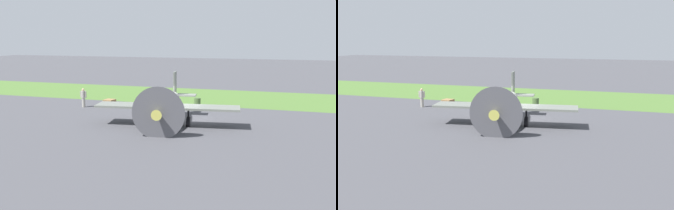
{
  "view_description": "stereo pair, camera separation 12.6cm",
  "coord_description": "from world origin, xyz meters",
  "views": [
    {
      "loc": [
        -7.23,
        27.68,
        6.46
      ],
      "look_at": [
        0.69,
        1.82,
        1.44
      ],
      "focal_mm": 39.98,
      "sensor_mm": 36.0,
      "label": 1
    },
    {
      "loc": [
        -7.36,
        27.64,
        6.46
      ],
      "look_at": [
        0.69,
        1.82,
        1.44
      ],
      "focal_mm": 39.98,
      "sensor_mm": 36.0,
      "label": 2
    }
  ],
  "objects": [
    {
      "name": "grass_verge",
      "position": [
        0.0,
        -11.59,
        0.0
      ],
      "size": [
        120.0,
        11.0,
        0.01
      ],
      "primitive_type": "cube",
      "color": "#476B2D",
      "rests_on": "ground"
    },
    {
      "name": "supply_crate",
      "position": [
        7.99,
        -3.42,
        0.32
      ],
      "size": [
        1.02,
        1.02,
        0.64
      ],
      "primitive_type": "cube",
      "rotation": [
        0.0,
        0.0,
        1.43
      ],
      "color": "olive",
      "rests_on": "ground"
    },
    {
      "name": "fuel_drum",
      "position": [
        0.02,
        -5.11,
        0.45
      ],
      "size": [
        0.6,
        0.6,
        0.9
      ],
      "primitive_type": "cylinder",
      "color": "#476633",
      "rests_on": "ground"
    },
    {
      "name": "airplane_lead",
      "position": [
        0.67,
        1.99,
        1.57
      ],
      "size": [
        10.58,
        8.41,
        3.75
      ],
      "rotation": [
        0.0,
        0.0,
        0.13
      ],
      "color": "slate",
      "rests_on": "ground"
    },
    {
      "name": "ground_crew_chief",
      "position": [
        10.07,
        -2.32,
        0.91
      ],
      "size": [
        0.63,
        0.38,
        1.73
      ],
      "rotation": [
        0.0,
        0.0,
        0.0
      ],
      "color": "#9E998E",
      "rests_on": "ground"
    },
    {
      "name": "ground_plane",
      "position": [
        0.0,
        0.0,
        0.0
      ],
      "size": [
        160.0,
        160.0,
        0.0
      ],
      "primitive_type": "plane",
      "color": "#424247"
    }
  ]
}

